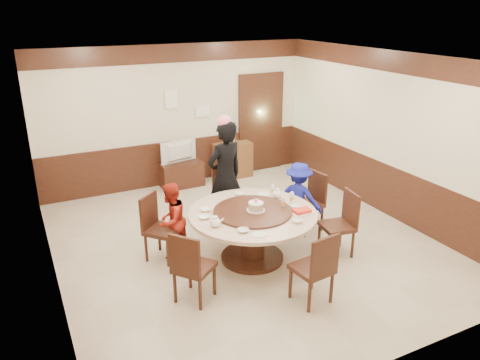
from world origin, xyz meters
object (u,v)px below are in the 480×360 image
person_blue (298,198)px  person_standing (225,176)px  banquet_table (252,226)px  person_red (171,220)px  thermos (233,134)px  birthday_cake (256,206)px  shrimp_platter (302,212)px  side_cabinet (232,160)px  tv_stand (182,174)px  television (180,152)px

person_blue → person_standing: bearing=16.7°
banquet_table → person_red: size_ratio=1.61×
person_blue → thermos: size_ratio=3.11×
birthday_cake → shrimp_platter: size_ratio=0.87×
birthday_cake → side_cabinet: 3.55m
person_standing → side_cabinet: person_standing is taller
birthday_cake → thermos: thermos is taller
banquet_table → shrimp_platter: (0.60, -0.35, 0.24)m
person_standing → shrimp_platter: 1.55m
person_red → shrimp_platter: bearing=107.9°
birthday_cake → tv_stand: 3.33m
birthday_cake → tv_stand: birthday_cake is taller
person_red → thermos: size_ratio=2.99×
shrimp_platter → birthday_cake: bearing=150.4°
side_cabinet → person_blue: bearing=-93.7°
banquet_table → television: television is taller
person_blue → person_red: bearing=45.2°
person_red → tv_stand: (1.09, 2.62, -0.32)m
person_blue → shrimp_platter: bearing=109.2°
tv_stand → thermos: bearing=1.4°
person_blue → side_cabinet: size_ratio=1.47×
tv_stand → person_standing: bearing=-90.1°
banquet_table → birthday_cake: 0.31m
tv_stand → television: size_ratio=1.08×
television → tv_stand: bearing=180.0°
person_red → person_blue: size_ratio=0.96×
person_red → tv_stand: 2.86m
person_standing → side_cabinet: bearing=-131.5°
shrimp_platter → thermos: 3.69m
person_blue → television: 2.96m
person_blue → birthday_cake: (-1.04, -0.49, 0.25)m
shrimp_platter → side_cabinet: 3.71m
television → shrimp_platter: bearing=87.3°
person_blue → shrimp_platter: 0.95m
tv_stand → television: bearing=0.0°
banquet_table → person_red: person_red is taller
tv_stand → thermos: (1.19, 0.03, 0.69)m
person_standing → person_blue: 1.23m
shrimp_platter → side_cabinet: bearing=79.7°
person_standing → thermos: bearing=-131.8°
tv_stand → television: 0.48m
person_standing → side_cabinet: (1.17, 2.18, -0.54)m
banquet_table → television: bearing=88.5°
side_cabinet → shrimp_platter: bearing=-100.3°
person_standing → television: bearing=-103.2°
banquet_table → television: size_ratio=2.32×
tv_stand → shrimp_platter: bearing=-81.9°
television → birthday_cake: bearing=78.3°
person_standing → person_blue: person_standing is taller
shrimp_platter → thermos: size_ratio=0.79×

